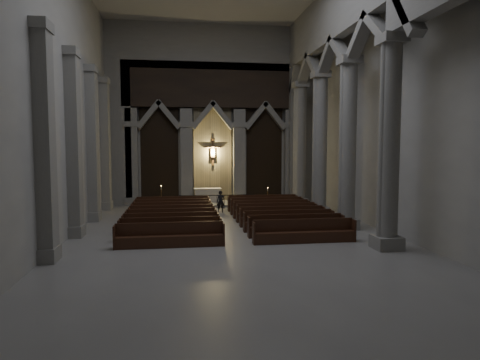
{
  "coord_description": "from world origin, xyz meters",
  "views": [
    {
      "loc": [
        -2.34,
        -17.61,
        3.94
      ],
      "look_at": [
        0.63,
        3.0,
        2.26
      ],
      "focal_mm": 32.0,
      "sensor_mm": 36.0,
      "label": 1
    }
  ],
  "objects": [
    {
      "name": "sanctuary_wall",
      "position": [
        0.0,
        11.54,
        6.62
      ],
      "size": [
        14.0,
        0.77,
        12.0
      ],
      "color": "gray",
      "rests_on": "ground"
    },
    {
      "name": "altar",
      "position": [
        -0.42,
        11.01,
        0.62
      ],
      "size": [
        1.83,
        0.73,
        0.93
      ],
      "color": "beige",
      "rests_on": "sanctuary_step"
    },
    {
      "name": "candle_stand_right",
      "position": [
        3.26,
        8.86,
        0.35
      ],
      "size": [
        0.22,
        0.22,
        1.3
      ],
      "color": "#A16D31",
      "rests_on": "ground"
    },
    {
      "name": "candle_stand_left",
      "position": [
        -3.43,
        9.41,
        0.4
      ],
      "size": [
        0.25,
        0.25,
        1.46
      ],
      "color": "#A16D31",
      "rests_on": "ground"
    },
    {
      "name": "left_pilasters",
      "position": [
        -6.75,
        3.5,
        3.91
      ],
      "size": [
        0.6,
        13.0,
        8.03
      ],
      "color": "gray",
      "rests_on": "ground"
    },
    {
      "name": "pews",
      "position": [
        0.0,
        3.35,
        0.31
      ],
      "size": [
        9.65,
        9.15,
        0.95
      ],
      "color": "black",
      "rests_on": "ground"
    },
    {
      "name": "altar_rail",
      "position": [
        -0.0,
        8.67,
        0.6
      ],
      "size": [
        4.64,
        0.09,
        0.91
      ],
      "color": "black",
      "rests_on": "ground"
    },
    {
      "name": "worshipper",
      "position": [
        0.11,
        7.36,
        0.64
      ],
      "size": [
        0.49,
        0.34,
        1.28
      ],
      "primitive_type": "imported",
      "rotation": [
        0.0,
        0.0,
        -0.08
      ],
      "color": "black",
      "rests_on": "ground"
    },
    {
      "name": "sanctuary_step",
      "position": [
        0.0,
        10.6,
        0.07
      ],
      "size": [
        8.5,
        2.6,
        0.15
      ],
      "primitive_type": "cube",
      "color": "gray",
      "rests_on": "ground"
    },
    {
      "name": "right_arcade",
      "position": [
        5.5,
        1.33,
        7.83
      ],
      "size": [
        1.0,
        24.0,
        12.0
      ],
      "color": "gray",
      "rests_on": "ground"
    },
    {
      "name": "room",
      "position": [
        0.0,
        0.0,
        7.6
      ],
      "size": [
        24.0,
        24.1,
        12.0
      ],
      "color": "gray",
      "rests_on": "ground"
    }
  ]
}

